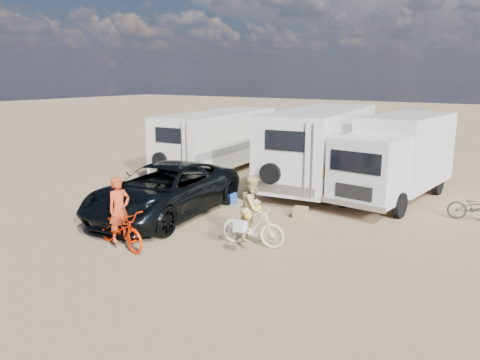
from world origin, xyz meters
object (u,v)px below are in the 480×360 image
Objects in this scene: rv_left at (218,142)px; cooler at (228,198)px; rv_main at (320,148)px; bike_parked at (477,208)px; rider_woman at (253,214)px; bike_woman at (253,227)px; bike_man at (120,228)px; crate at (300,213)px; rider_man at (120,216)px; dark_suv at (164,190)px; box_truck at (395,159)px.

rv_left reaches higher than cooler.
rv_main is 6.26m from bike_parked.
rv_main is at bearing 75.20° from cooler.
cooler is (-1.56, -4.18, -1.33)m from rv_main.
bike_woman is at bearing -0.00° from rider_woman.
rider_woman is at bearing -43.97° from bike_man.
crate is (2.82, -0.12, -0.03)m from cooler.
rider_woman is (2.79, 1.96, 0.01)m from rider_man.
dark_suv is 3.00× the size of bike_man.
rider_woman is 4.20m from cooler.
rv_left is at bearing 32.18° from bike_man.
box_truck reaches higher than rider_woman.
rv_left reaches higher than bike_man.
rider_woman is 2.97m from crate.
rider_man is at bearing -119.60° from crate.
bike_woman is (3.75, -0.75, -0.30)m from dark_suv.
bike_man is 1.15× the size of rider_woman.
rv_left is at bearing 32.18° from rider_man.
rv_left is at bearing 172.81° from rv_main.
rv_main is 5.11m from rv_left.
box_truck is at bearing -18.14° from rv_main.
rv_main is 7.38m from bike_woman.
bike_woman is at bearing -85.99° from rv_main.
rv_left reaches higher than rider_man.
bike_parked is at bearing -14.42° from rv_left.
crate is (-1.84, -3.65, -1.33)m from box_truck.
bike_woman is (1.29, -7.19, -1.01)m from rv_main.
bike_man is 4.77× the size of crate.
dark_suv is 4.34m from crate.
rv_main reaches higher than dark_suv.
cooler is (-2.86, 3.01, -0.32)m from bike_woman.
bike_parked is (4.63, 5.46, -0.41)m from rider_woman.
rider_man is at bearing 131.65° from bike_parked.
box_truck is (8.20, -0.74, 0.13)m from rv_left.
rider_woman is at bearing -85.99° from rv_main.
rider_woman reaches higher than bike_parked.
bike_man reaches higher than crate.
bike_woman is 4.21× the size of crate.
rv_main is 3.94× the size of bike_man.
bike_woman reaches higher than cooler.
rv_main reaches higher than bike_parked.
bike_parked is (7.41, 7.42, -0.40)m from rider_man.
rider_man is (0.00, 0.00, 0.33)m from bike_man.
rv_main reaches higher than bike_woman.
rv_left is 9.94m from rider_man.
bike_man is at bearing 114.63° from rider_woman.
cooler is (0.89, 2.26, -0.62)m from dark_suv.
dark_suv is 3.49× the size of rider_man.
box_truck reaches higher than bike_man.
rv_main reaches higher than cooler.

